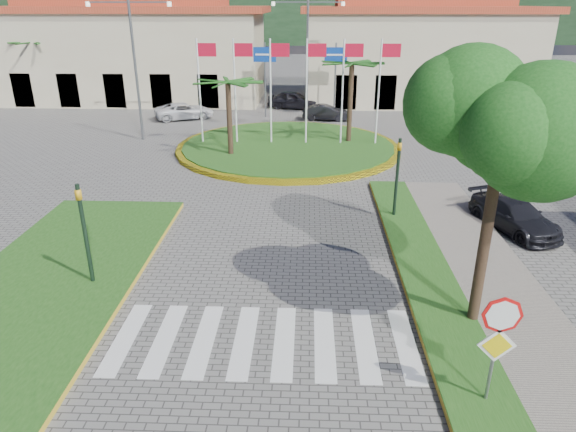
{
  "coord_description": "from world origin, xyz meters",
  "views": [
    {
      "loc": [
        1.11,
        -6.55,
        7.81
      ],
      "look_at": [
        0.54,
        8.0,
        1.72
      ],
      "focal_mm": 32.0,
      "sensor_mm": 36.0,
      "label": 1
    }
  ],
  "objects_px": {
    "car_dark_a": "(293,100)",
    "stop_sign": "(498,335)",
    "car_side_right": "(514,215)",
    "white_van": "(184,111)",
    "roundabout_island": "(288,147)",
    "deciduous_tree": "(503,129)",
    "car_dark_b": "(326,113)"
  },
  "relations": [
    {
      "from": "white_van",
      "to": "car_dark_b",
      "type": "height_order",
      "value": "white_van"
    },
    {
      "from": "stop_sign",
      "to": "white_van",
      "type": "bearing_deg",
      "value": 114.33
    },
    {
      "from": "stop_sign",
      "to": "deciduous_tree",
      "type": "xyz_separation_m",
      "value": [
        0.6,
        3.04,
        3.38
      ]
    },
    {
      "from": "deciduous_tree",
      "to": "car_dark_b",
      "type": "relative_size",
      "value": 2.07
    },
    {
      "from": "stop_sign",
      "to": "car_dark_a",
      "type": "height_order",
      "value": "stop_sign"
    },
    {
      "from": "car_dark_b",
      "to": "car_side_right",
      "type": "bearing_deg",
      "value": -157.26
    },
    {
      "from": "car_side_right",
      "to": "deciduous_tree",
      "type": "bearing_deg",
      "value": -138.7
    },
    {
      "from": "car_side_right",
      "to": "white_van",
      "type": "bearing_deg",
      "value": 110.42
    },
    {
      "from": "deciduous_tree",
      "to": "car_side_right",
      "type": "bearing_deg",
      "value": 62.11
    },
    {
      "from": "stop_sign",
      "to": "white_van",
      "type": "height_order",
      "value": "stop_sign"
    },
    {
      "from": "deciduous_tree",
      "to": "car_side_right",
      "type": "xyz_separation_m",
      "value": [
        3.25,
        6.14,
        -4.61
      ]
    },
    {
      "from": "deciduous_tree",
      "to": "car_side_right",
      "type": "distance_m",
      "value": 8.34
    },
    {
      "from": "stop_sign",
      "to": "car_dark_b",
      "type": "bearing_deg",
      "value": 95.15
    },
    {
      "from": "stop_sign",
      "to": "white_van",
      "type": "relative_size",
      "value": 0.64
    },
    {
      "from": "car_dark_a",
      "to": "car_dark_b",
      "type": "relative_size",
      "value": 1.21
    },
    {
      "from": "stop_sign",
      "to": "car_side_right",
      "type": "relative_size",
      "value": 0.68
    },
    {
      "from": "car_side_right",
      "to": "roundabout_island",
      "type": "bearing_deg",
      "value": 108.03
    },
    {
      "from": "roundabout_island",
      "to": "deciduous_tree",
      "type": "xyz_separation_m",
      "value": [
        5.5,
        -17.0,
        5.0
      ]
    },
    {
      "from": "stop_sign",
      "to": "car_dark_b",
      "type": "xyz_separation_m",
      "value": [
        -2.52,
        28.04,
        -1.25
      ]
    },
    {
      "from": "car_dark_b",
      "to": "car_dark_a",
      "type": "bearing_deg",
      "value": 34.28
    },
    {
      "from": "roundabout_island",
      "to": "car_dark_a",
      "type": "height_order",
      "value": "roundabout_island"
    },
    {
      "from": "car_dark_a",
      "to": "stop_sign",
      "type": "bearing_deg",
      "value": -158.89
    },
    {
      "from": "deciduous_tree",
      "to": "white_van",
      "type": "height_order",
      "value": "deciduous_tree"
    },
    {
      "from": "car_dark_a",
      "to": "car_side_right",
      "type": "distance_m",
      "value": 24.66
    },
    {
      "from": "stop_sign",
      "to": "car_side_right",
      "type": "distance_m",
      "value": 10.03
    },
    {
      "from": "white_van",
      "to": "deciduous_tree",
      "type": "bearing_deg",
      "value": -176.19
    },
    {
      "from": "deciduous_tree",
      "to": "white_van",
      "type": "xyz_separation_m",
      "value": [
        -13.27,
        25.0,
        -4.6
      ]
    },
    {
      "from": "roundabout_island",
      "to": "stop_sign",
      "type": "distance_m",
      "value": 20.69
    },
    {
      "from": "roundabout_island",
      "to": "car_side_right",
      "type": "bearing_deg",
      "value": -51.16
    },
    {
      "from": "car_dark_a",
      "to": "white_van",
      "type": "bearing_deg",
      "value": 130.75
    },
    {
      "from": "roundabout_island",
      "to": "car_dark_a",
      "type": "bearing_deg",
      "value": 90.27
    },
    {
      "from": "roundabout_island",
      "to": "white_van",
      "type": "xyz_separation_m",
      "value": [
        -7.78,
        8.0,
        0.4
      ]
    }
  ]
}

